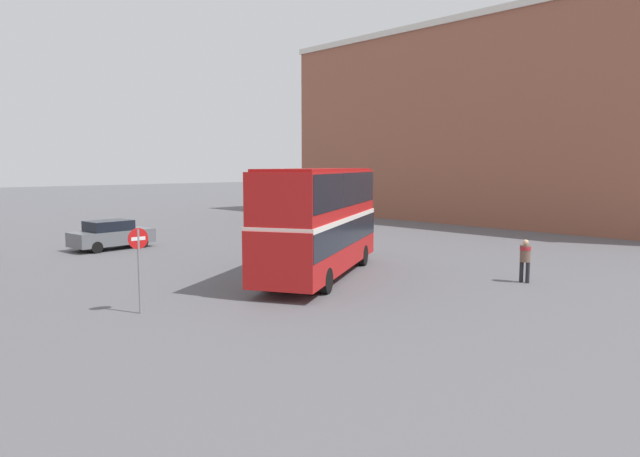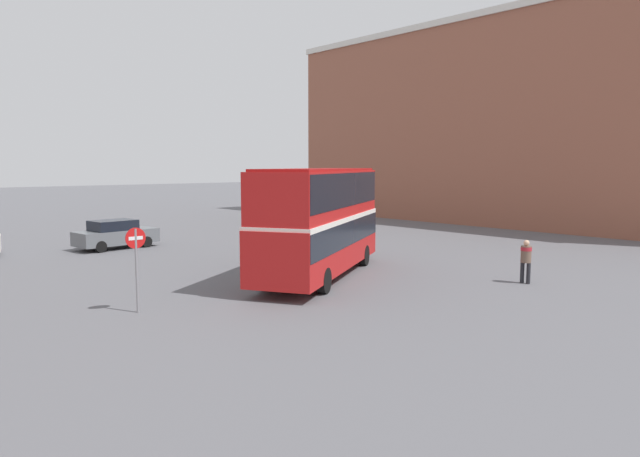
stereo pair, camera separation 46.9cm
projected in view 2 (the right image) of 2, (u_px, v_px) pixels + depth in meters
The scene contains 6 objects.
ground_plane at pixel (294, 283), 22.87m from camera, with size 240.00×240.00×0.00m, color #5B5B60.
building_row_right at pixel (508, 124), 46.95m from camera, with size 10.31×38.97×16.26m.
double_decker_bus at pixel (320, 215), 23.86m from camera, with size 9.99×7.23×4.56m.
pedestrian_foreground at pixel (526, 257), 22.64m from camera, with size 0.43×0.43×1.75m.
parked_car_kerb_far at pixel (116, 234), 32.30m from camera, with size 4.62×2.32×1.63m.
no_entry_sign at pixel (136, 255), 18.05m from camera, with size 0.67×0.08×2.73m.
Camera 2 is at (-14.28, -17.41, 4.67)m, focal length 32.00 mm.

